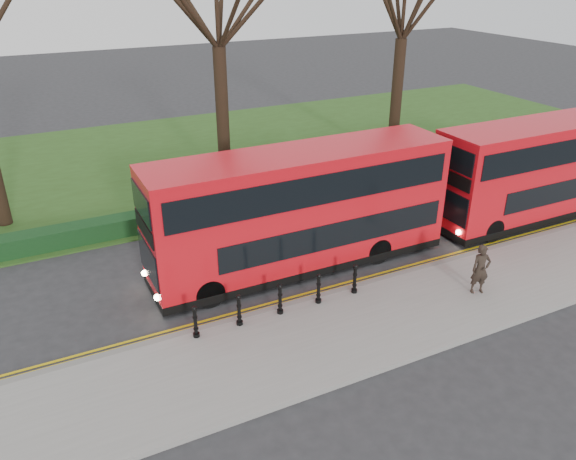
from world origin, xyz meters
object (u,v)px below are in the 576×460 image
bus_lead (301,211)px  pedestrian (481,269)px  bus_rear (546,169)px  bollard_row (280,300)px

bus_lead → pedestrian: 6.36m
bus_lead → pedestrian: size_ratio=6.33×
bus_lead → bus_rear: size_ratio=1.04×
bus_lead → bus_rear: 11.53m
bus_lead → bus_rear: bearing=-3.0°
bus_rear → pedestrian: bus_rear is taller
bollard_row → pedestrian: 6.72m
bollard_row → bus_rear: bus_rear is taller
bollard_row → pedestrian: (6.46, -1.81, 0.37)m
bus_rear → bus_lead: bearing=177.0°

